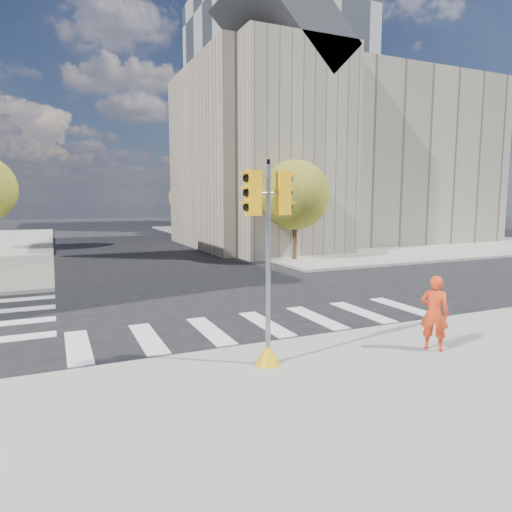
{
  "coord_description": "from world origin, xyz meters",
  "views": [
    {
      "loc": [
        -5.94,
        -14.35,
        3.84
      ],
      "look_at": [
        -0.33,
        -1.78,
        2.1
      ],
      "focal_mm": 32.0,
      "sensor_mm": 36.0,
      "label": 1
    }
  ],
  "objects_px": {
    "lamp_far": "(209,191)",
    "traffic_signal": "(268,280)",
    "lamp_near": "(273,188)",
    "photographer": "(435,313)"
  },
  "relations": [
    {
      "from": "traffic_signal",
      "to": "photographer",
      "type": "bearing_deg",
      "value": -17.26
    },
    {
      "from": "photographer",
      "to": "traffic_signal",
      "type": "bearing_deg",
      "value": 41.95
    },
    {
      "from": "lamp_far",
      "to": "traffic_signal",
      "type": "bearing_deg",
      "value": -106.14
    },
    {
      "from": "photographer",
      "to": "lamp_far",
      "type": "bearing_deg",
      "value": -47.24
    },
    {
      "from": "traffic_signal",
      "to": "photographer",
      "type": "height_order",
      "value": "traffic_signal"
    },
    {
      "from": "traffic_signal",
      "to": "lamp_near",
      "type": "bearing_deg",
      "value": 56.3
    },
    {
      "from": "lamp_near",
      "to": "lamp_far",
      "type": "height_order",
      "value": "same"
    },
    {
      "from": "lamp_near",
      "to": "lamp_far",
      "type": "relative_size",
      "value": 1.0
    },
    {
      "from": "lamp_near",
      "to": "traffic_signal",
      "type": "xyz_separation_m",
      "value": [
        -9.7,
        -19.49,
        -2.52
      ]
    },
    {
      "from": "lamp_near",
      "to": "traffic_signal",
      "type": "height_order",
      "value": "lamp_near"
    }
  ]
}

